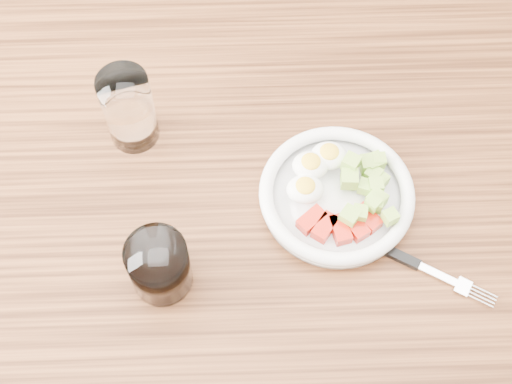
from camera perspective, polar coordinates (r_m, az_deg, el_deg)
ground at (r=1.72m, az=0.35°, el=-12.77°), size 4.00×4.00×0.00m
dining_table at (r=1.09m, az=0.54°, el=-3.65°), size 1.50×0.90×0.77m
bowl at (r=0.99m, az=6.45°, el=-0.06°), size 0.22×0.22×0.05m
fork at (r=0.98m, az=11.80°, el=-5.25°), size 0.19×0.12×0.01m
water_glass at (r=1.02m, az=-10.15°, el=6.55°), size 0.07×0.07×0.13m
coffee_glass at (r=0.92m, az=-7.75°, el=-5.89°), size 0.08×0.08×0.09m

